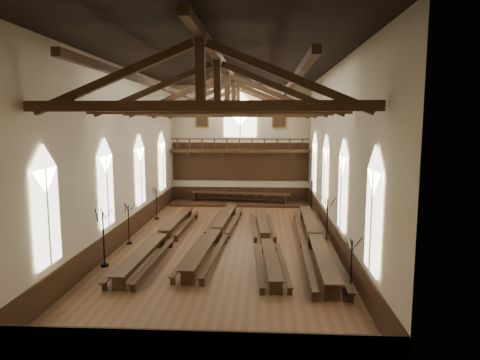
% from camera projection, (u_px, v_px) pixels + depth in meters
% --- Properties ---
extents(ground, '(26.00, 26.00, 0.00)m').
position_uv_depth(ground, '(228.00, 242.00, 24.76)').
color(ground, brown).
rests_on(ground, ground).
extents(room_walls, '(26.00, 26.00, 26.00)m').
position_uv_depth(room_walls, '(227.00, 129.00, 23.88)').
color(room_walls, '#BBAD8E').
rests_on(room_walls, ground).
extents(wainscot_band, '(12.00, 26.00, 1.20)m').
position_uv_depth(wainscot_band, '(228.00, 231.00, 24.67)').
color(wainscot_band, black).
rests_on(wainscot_band, ground).
extents(side_windows, '(11.85, 19.80, 4.50)m').
position_uv_depth(side_windows, '(228.00, 178.00, 24.25)').
color(side_windows, white).
rests_on(side_windows, room_walls).
extents(end_window, '(2.80, 0.12, 3.80)m').
position_uv_depth(end_window, '(240.00, 118.00, 36.53)').
color(end_window, white).
rests_on(end_window, room_walls).
extents(minstrels_gallery, '(11.80, 1.24, 3.70)m').
position_uv_depth(minstrels_gallery, '(240.00, 157.00, 36.75)').
color(minstrels_gallery, '#342010').
rests_on(minstrels_gallery, room_walls).
extents(portraits, '(7.75, 0.09, 1.45)m').
position_uv_depth(portraits, '(240.00, 119.00, 36.55)').
color(portraits, brown).
rests_on(portraits, room_walls).
extents(roof_trusses, '(11.70, 25.70, 2.80)m').
position_uv_depth(roof_trusses, '(227.00, 98.00, 23.64)').
color(roof_trusses, '#342010').
rests_on(roof_trusses, room_walls).
extents(refectory_row_a, '(1.69, 14.23, 0.73)m').
position_uv_depth(refectory_row_a, '(163.00, 235.00, 24.13)').
color(refectory_row_a, '#342010').
rests_on(refectory_row_a, ground).
extents(refectory_row_b, '(1.97, 14.57, 0.76)m').
position_uv_depth(refectory_row_b, '(216.00, 231.00, 24.86)').
color(refectory_row_b, '#342010').
rests_on(refectory_row_b, ground).
extents(refectory_row_c, '(1.71, 13.71, 0.67)m').
position_uv_depth(refectory_row_c, '(266.00, 239.00, 23.55)').
color(refectory_row_c, '#342010').
rests_on(refectory_row_c, ground).
extents(refectory_row_d, '(1.81, 15.06, 0.82)m').
position_uv_depth(refectory_row_d, '(315.00, 237.00, 23.52)').
color(refectory_row_d, '#342010').
rests_on(refectory_row_d, ground).
extents(dais, '(11.40, 2.86, 0.19)m').
position_uv_depth(dais, '(240.00, 203.00, 36.02)').
color(dais, black).
rests_on(dais, ground).
extents(high_table, '(8.42, 2.00, 0.78)m').
position_uv_depth(high_table, '(240.00, 194.00, 35.91)').
color(high_table, '#342010').
rests_on(high_table, dais).
extents(high_chairs, '(4.95, 0.45, 0.93)m').
position_uv_depth(high_chairs, '(240.00, 194.00, 36.73)').
color(high_chairs, '#342010').
rests_on(high_chairs, dais).
extents(candelabrum_left_near, '(0.82, 0.86, 2.84)m').
position_uv_depth(candelabrum_left_near, '(104.00, 249.00, 20.42)').
color(candelabrum_left_near, black).
rests_on(candelabrum_left_near, ground).
extents(candelabrum_left_mid, '(0.69, 0.70, 2.36)m').
position_uv_depth(candelabrum_left_mid, '(129.00, 232.00, 24.18)').
color(candelabrum_left_mid, black).
rests_on(candelabrum_left_mid, ground).
extents(candelabrum_left_far, '(0.61, 0.70, 2.29)m').
position_uv_depth(candelabrum_left_far, '(157.00, 209.00, 30.38)').
color(candelabrum_left_far, black).
rests_on(candelabrum_left_far, ground).
extents(candelabrum_right_near, '(0.70, 0.72, 2.39)m').
position_uv_depth(candelabrum_right_near, '(351.00, 278.00, 17.00)').
color(candelabrum_right_near, black).
rests_on(candelabrum_right_near, ground).
extents(candelabrum_right_mid, '(0.86, 0.84, 2.88)m').
position_uv_depth(candelabrum_right_mid, '(327.00, 232.00, 23.54)').
color(candelabrum_right_mid, black).
rests_on(candelabrum_right_mid, ground).
extents(candelabrum_right_far, '(0.84, 0.82, 2.81)m').
position_uv_depth(candelabrum_right_far, '(312.00, 205.00, 31.10)').
color(candelabrum_right_far, black).
rests_on(candelabrum_right_far, ground).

